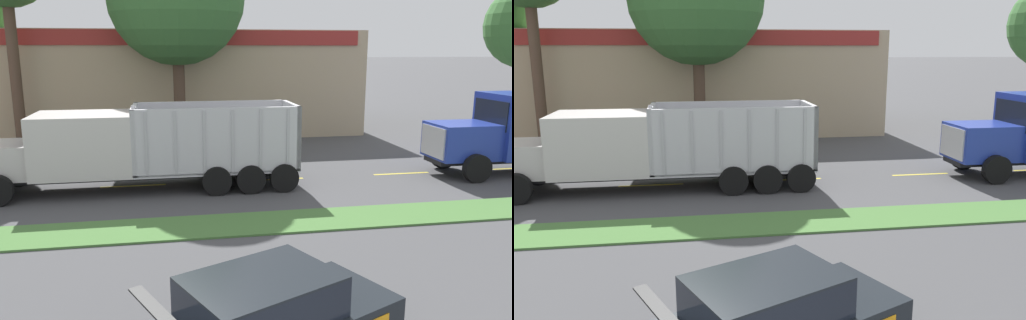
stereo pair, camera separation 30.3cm
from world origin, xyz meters
TOP-DOWN VIEW (x-y plane):
  - grass_verge at (0.00, 9.81)m, footprint 120.00×1.91m
  - centre_line_4 at (-3.90, 14.76)m, footprint 2.40×0.14m
  - centre_line_5 at (1.50, 14.76)m, footprint 2.40×0.14m
  - centre_line_6 at (6.90, 14.76)m, footprint 2.40×0.14m
  - dump_truck_lead at (-4.38, 14.25)m, footprint 11.24×2.80m
  - rally_car at (-1.06, 3.15)m, footprint 4.56×3.39m
  - store_building_backdrop at (-4.10, 29.84)m, footprint 26.06×12.10m

SIDE VIEW (x-z plane):
  - centre_line_4 at x=-3.90m, z-range 0.00..0.01m
  - centre_line_5 at x=1.50m, z-range 0.00..0.01m
  - centre_line_6 at x=6.90m, z-range 0.00..0.01m
  - grass_verge at x=0.00m, z-range 0.00..0.06m
  - rally_car at x=-1.06m, z-range 0.01..1.67m
  - dump_truck_lead at x=-4.38m, z-range -0.08..3.09m
  - store_building_backdrop at x=-4.10m, z-range 0.00..6.08m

